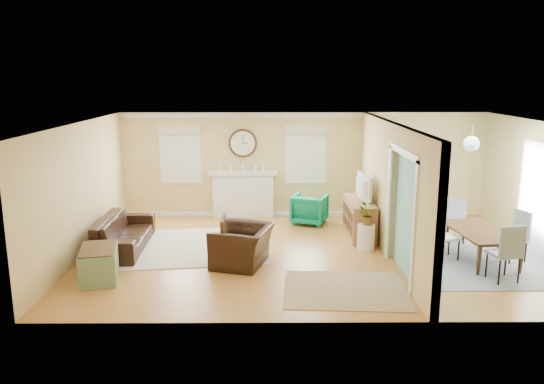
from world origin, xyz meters
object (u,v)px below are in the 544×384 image
object	(u,v)px
credenza	(359,218)
dining_table	(481,245)
eames_chair	(242,246)
sofa	(123,233)
green_chair	(310,209)

from	to	relation	value
credenza	dining_table	xyz separation A→B (m)	(2.06, -1.63, -0.10)
eames_chair	sofa	bearing A→B (deg)	-95.57
sofa	dining_table	world-z (taller)	sofa
eames_chair	credenza	size ratio (longest dim) A/B	0.74
sofa	dining_table	bearing A→B (deg)	-98.07
eames_chair	credenza	bearing A→B (deg)	142.50
eames_chair	dining_table	world-z (taller)	eames_chair
credenza	sofa	bearing A→B (deg)	-170.00
credenza	dining_table	size ratio (longest dim) A/B	0.90
eames_chair	dining_table	distance (m)	4.56
sofa	eames_chair	size ratio (longest dim) A/B	2.02
sofa	green_chair	world-z (taller)	green_chair
credenza	green_chair	bearing A→B (deg)	136.06
eames_chair	dining_table	bearing A→B (deg)	108.67
sofa	eames_chair	bearing A→B (deg)	-113.42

